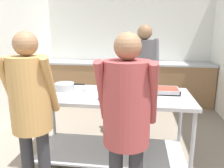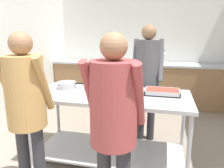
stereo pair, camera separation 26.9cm
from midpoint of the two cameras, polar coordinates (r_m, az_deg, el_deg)
wall_rear at (r=5.30m, az=8.59°, el=10.24°), size 3.94×0.06×2.65m
wall_left at (r=3.94m, az=-24.44°, el=8.14°), size 0.06×4.45×2.65m
back_counter at (r=5.05m, az=7.87°, el=0.30°), size 3.78×0.65×0.94m
serving_counter at (r=2.72m, az=2.37°, el=-8.44°), size 1.90×0.83×0.88m
sauce_pan at (r=2.90m, az=-9.15°, el=-0.28°), size 0.39×0.25×0.09m
plate_stack at (r=2.81m, az=-2.28°, el=-1.17°), size 0.25×0.25×0.04m
serving_tray_roast at (r=2.49m, az=4.98°, el=-2.98°), size 0.48×0.32×0.05m
serving_tray_vegetables at (r=2.72m, az=15.81°, el=-2.05°), size 0.41×0.28×0.05m
guest_serving_left at (r=1.73m, az=4.91°, el=-7.63°), size 0.49×0.37×1.61m
guest_serving_right at (r=2.14m, az=-18.29°, el=-3.92°), size 0.48×0.36×1.62m
cook_behind_counter at (r=3.20m, az=11.66°, el=3.36°), size 0.45×0.34×1.71m
water_bottle at (r=4.94m, az=14.98°, el=6.77°), size 0.08×0.08×0.29m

